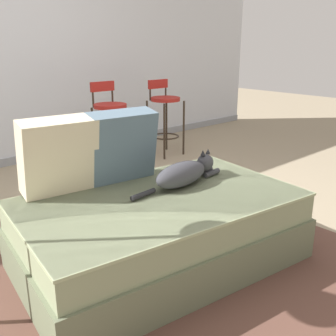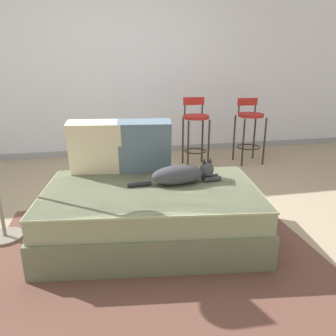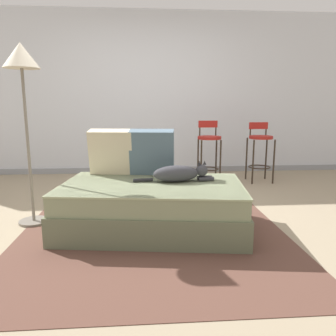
{
  "view_description": "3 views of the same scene",
  "coord_description": "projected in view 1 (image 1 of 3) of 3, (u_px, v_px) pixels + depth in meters",
  "views": [
    {
      "loc": [
        -1.39,
        -2.01,
        1.29
      ],
      "look_at": [
        0.15,
        -0.3,
        0.55
      ],
      "focal_mm": 42.0,
      "sensor_mm": 36.0,
      "label": 1
    },
    {
      "loc": [
        -0.34,
        -2.67,
        1.33
      ],
      "look_at": [
        0.15,
        -0.3,
        0.55
      ],
      "focal_mm": 35.0,
      "sensor_mm": 36.0,
      "label": 2
    },
    {
      "loc": [
        -0.07,
        -3.26,
        1.12
      ],
      "look_at": [
        0.15,
        -0.3,
        0.55
      ],
      "focal_mm": 35.0,
      "sensor_mm": 36.0,
      "label": 3
    }
  ],
  "objects": [
    {
      "name": "throw_pillow_corner",
      "position": [
        59.0,
        156.0,
        2.28
      ],
      "size": [
        0.46,
        0.28,
        0.46
      ],
      "color": "beige",
      "rests_on": "couch"
    },
    {
      "name": "bar_stool_by_doorway",
      "position": [
        165.0,
        110.0,
        4.59
      ],
      "size": [
        0.34,
        0.34,
        0.87
      ],
      "color": "#2D2319",
      "rests_on": "ground"
    },
    {
      "name": "bar_stool_near_window",
      "position": [
        110.0,
        117.0,
        4.1
      ],
      "size": [
        0.34,
        0.34,
        0.9
      ],
      "color": "#2D2319",
      "rests_on": "ground"
    },
    {
      "name": "throw_pillow_middle",
      "position": [
        121.0,
        146.0,
        2.5
      ],
      "size": [
        0.46,
        0.28,
        0.46
      ],
      "color": "#4C6070",
      "rests_on": "couch"
    },
    {
      "name": "cat",
      "position": [
        184.0,
        173.0,
        2.46
      ],
      "size": [
        0.75,
        0.21,
        0.19
      ],
      "color": "#333338",
      "rests_on": "couch"
    },
    {
      "name": "couch",
      "position": [
        161.0,
        229.0,
        2.35
      ],
      "size": [
        1.75,
        1.19,
        0.43
      ],
      "color": "#636B50",
      "rests_on": "ground"
    },
    {
      "name": "ground_plane",
      "position": [
        123.0,
        238.0,
        2.7
      ],
      "size": [
        16.0,
        16.0,
        0.0
      ],
      "primitive_type": "plane",
      "color": "gray",
      "rests_on": "ground"
    },
    {
      "name": "wall_baseboard_trim",
      "position": [
        3.0,
        163.0,
        4.24
      ],
      "size": [
        8.0,
        0.02,
        0.09
      ],
      "primitive_type": "cube",
      "color": "gray",
      "rests_on": "ground"
    },
    {
      "name": "area_rug",
      "position": [
        196.0,
        282.0,
        2.2
      ],
      "size": [
        2.33,
        2.08,
        0.01
      ],
      "primitive_type": "cube",
      "color": "brown",
      "rests_on": "ground"
    }
  ]
}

